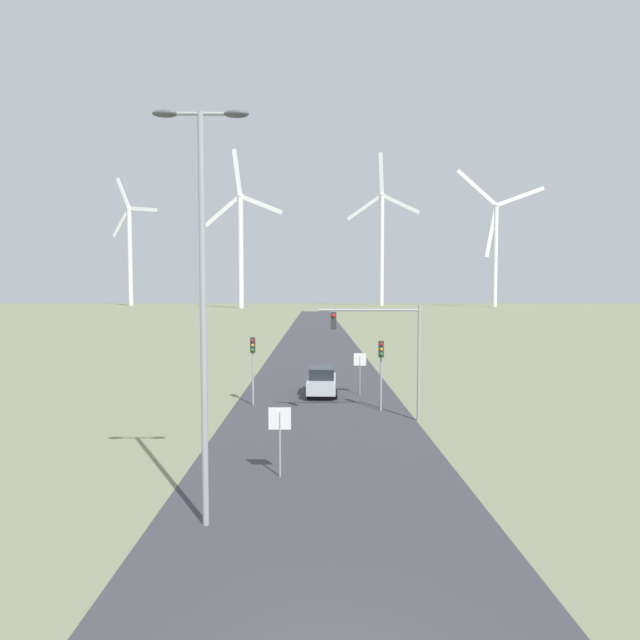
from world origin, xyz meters
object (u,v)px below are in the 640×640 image
Objects in this scene: streetlamp at (203,277)px; stop_sign_far at (360,366)px; traffic_light_post_near_left at (253,356)px; wind_turbine_left at (241,239)px; car_approaching at (322,381)px; stop_sign_near at (280,428)px; wind_turbine_far_left at (130,247)px; traffic_light_post_near_right at (381,360)px; wind_turbine_right at (495,243)px; traffic_light_mast_overhead at (383,337)px; wind_turbine_center at (382,239)px.

streetlamp reaches higher than stop_sign_far.
wind_turbine_left reaches higher than traffic_light_post_near_left.
stop_sign_far is 0.65× the size of car_approaching.
stop_sign_near is 197.91m from wind_turbine_left.
streetlamp reaches higher than traffic_light_post_near_left.
stop_sign_near is 254.04m from wind_turbine_far_left.
wind_turbine_left is (-34.89, 183.73, 26.08)m from traffic_light_post_near_right.
traffic_light_post_near_right reaches higher than stop_sign_near.
stop_sign_near is 232.81m from wind_turbine_right.
wind_turbine_left reaches higher than wind_turbine_far_left.
wind_turbine_left is 1.05× the size of wind_turbine_right.
wind_turbine_right is at bearing -6.61° from wind_turbine_far_left.
traffic_light_post_near_left is 8.19m from traffic_light_mast_overhead.
wind_turbine_far_left is at bearing 177.74° from wind_turbine_center.
traffic_light_post_near_left is 242.38m from wind_turbine_far_left.
wind_turbine_far_left is (-89.31, 223.77, 26.44)m from traffic_light_post_near_left.
car_approaching is at bearing -67.09° from wind_turbine_far_left.
wind_turbine_center reaches higher than stop_sign_far.
wind_turbine_center reaches higher than wind_turbine_right.
wind_turbine_center is at bearing 81.18° from streetlamp.
wind_turbine_right reaches higher than traffic_light_post_near_left.
traffic_light_post_near_right is 2.61m from traffic_light_mast_overhead.
streetlamp is at bearing -108.41° from stop_sign_far.
car_approaching is 219.14m from wind_turbine_right.
wind_turbine_left is at bearing 98.09° from streetlamp.
stop_sign_near is 0.63× the size of traffic_light_post_near_left.
traffic_light_post_near_right is at bearing 63.60° from stop_sign_near.
traffic_light_post_near_right is 0.66× the size of traffic_light_mast_overhead.
wind_turbine_center is at bearing 81.38° from car_approaching.
traffic_light_post_near_right is 5.74m from car_approaching.
stop_sign_far is at bearing 4.65° from car_approaching.
stop_sign_far is at bearing 71.59° from streetlamp.
traffic_light_mast_overhead is 190.70m from wind_turbine_left.
stop_sign_near is 0.42× the size of traffic_light_mast_overhead.
wind_turbine_far_left is (-93.41, 221.00, 28.46)m from car_approaching.
streetlamp is 4.59× the size of stop_sign_near.
traffic_light_post_near_right is at bearing -111.44° from wind_turbine_right.
wind_turbine_right is at bearing 10.35° from wind_turbine_left.
wind_turbine_far_left is 126.29m from wind_turbine_center.
wind_turbine_right is (177.07, -20.52, 0.30)m from wind_turbine_far_left.
stop_sign_far is 4.67m from traffic_light_post_near_right.
streetlamp is at bearing -88.02° from traffic_light_post_near_left.
traffic_light_mast_overhead reaches higher than traffic_light_post_near_right.
wind_turbine_right is at bearing 66.65° from traffic_light_post_near_left.
car_approaching is 0.06× the size of wind_turbine_left.
wind_turbine_center is 1.19× the size of wind_turbine_right.
streetlamp is 1.94× the size of traffic_light_mast_overhead.
wind_turbine_left reaches higher than wind_turbine_right.
stop_sign_far is at bearing -79.22° from wind_turbine_left.
wind_turbine_left is 74.15m from wind_turbine_center.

